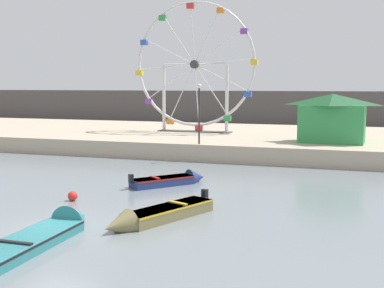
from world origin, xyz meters
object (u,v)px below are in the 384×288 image
object	(u,v)px
motorboat_olive_wood	(154,215)
ferris_wheel_white_frame	(195,67)
promenade_lamp_near	(199,105)
motorboat_navy_blue	(173,180)
mooring_buoy_orange	(73,196)
carnival_booth_green_kiosk	(332,117)
motorboat_teal_painted	(50,231)

from	to	relation	value
motorboat_olive_wood	ferris_wheel_white_frame	distance (m)	25.52
promenade_lamp_near	motorboat_olive_wood	bearing A→B (deg)	-78.55
motorboat_navy_blue	mooring_buoy_orange	size ratio (longest dim) A/B	8.89
carnival_booth_green_kiosk	mooring_buoy_orange	distance (m)	20.10
carnival_booth_green_kiosk	promenade_lamp_near	world-z (taller)	promenade_lamp_near
motorboat_olive_wood	motorboat_teal_painted	bearing A→B (deg)	-19.78
carnival_booth_green_kiosk	mooring_buoy_orange	world-z (taller)	carnival_booth_green_kiosk
carnival_booth_green_kiosk	motorboat_olive_wood	bearing A→B (deg)	-102.56
motorboat_olive_wood	promenade_lamp_near	bearing A→B (deg)	-145.38
motorboat_teal_painted	ferris_wheel_white_frame	xyz separation A→B (m)	(-3.57, 26.75, 6.52)
motorboat_olive_wood	carnival_booth_green_kiosk	size ratio (longest dim) A/B	1.06
motorboat_olive_wood	carnival_booth_green_kiosk	xyz separation A→B (m)	(5.42, 19.20, 2.69)
ferris_wheel_white_frame	motorboat_teal_painted	bearing A→B (deg)	-82.40
ferris_wheel_white_frame	mooring_buoy_orange	bearing A→B (deg)	-86.46
motorboat_navy_blue	mooring_buoy_orange	xyz separation A→B (m)	(-2.99, -4.99, -0.02)
motorboat_teal_painted	ferris_wheel_white_frame	bearing A→B (deg)	6.42
motorboat_olive_wood	carnival_booth_green_kiosk	world-z (taller)	carnival_booth_green_kiosk
motorboat_olive_wood	motorboat_teal_painted	size ratio (longest dim) A/B	0.84
promenade_lamp_near	motorboat_teal_painted	bearing A→B (deg)	-88.56
promenade_lamp_near	mooring_buoy_orange	bearing A→B (deg)	-97.61
motorboat_olive_wood	motorboat_navy_blue	size ratio (longest dim) A/B	1.35
ferris_wheel_white_frame	mooring_buoy_orange	xyz separation A→B (m)	(1.34, -21.73, -6.49)
motorboat_olive_wood	carnival_booth_green_kiosk	bearing A→B (deg)	-172.58
ferris_wheel_white_frame	motorboat_navy_blue	bearing A→B (deg)	-75.50
motorboat_navy_blue	motorboat_teal_painted	bearing A→B (deg)	-144.78
motorboat_navy_blue	motorboat_olive_wood	bearing A→B (deg)	-125.56
ferris_wheel_white_frame	promenade_lamp_near	size ratio (longest dim) A/B	2.68
promenade_lamp_near	mooring_buoy_orange	world-z (taller)	promenade_lamp_near
motorboat_navy_blue	ferris_wheel_white_frame	bearing A→B (deg)	54.06
motorboat_navy_blue	mooring_buoy_orange	distance (m)	5.81
motorboat_teal_painted	motorboat_olive_wood	bearing A→B (deg)	-44.14
motorboat_olive_wood	promenade_lamp_near	xyz separation A→B (m)	(-3.12, 15.40, 3.58)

